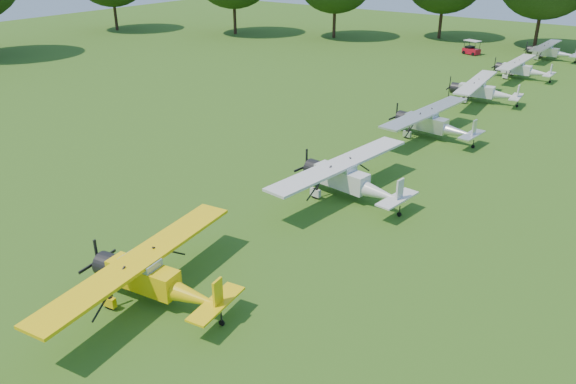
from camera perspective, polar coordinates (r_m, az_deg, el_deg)
name	(u,v)px	position (r m, az deg, el deg)	size (l,w,h in m)	color
ground	(287,220)	(28.31, -0.12, -2.82)	(160.00, 160.00, 0.00)	#2E4F13
tree_belt	(359,69)	(23.88, 7.23, 12.30)	(137.36, 130.27, 14.52)	black
aircraft_2	(153,276)	(22.33, -13.60, -8.33)	(6.39, 10.15, 1.99)	yellow
aircraft_3	(349,177)	(30.29, 6.21, 1.48)	(6.67, 10.59, 2.08)	silver
aircraft_4	(432,122)	(40.72, 14.47, 6.89)	(6.39, 10.16, 2.00)	silver
aircraft_5	(482,89)	(51.14, 19.11, 9.81)	(6.08, 9.70, 1.91)	silver
aircraft_6	(521,68)	(61.34, 22.62, 11.54)	(5.77, 9.16, 1.81)	silver
aircraft_7	(550,51)	(72.37, 25.07, 12.88)	(5.74, 9.13, 1.80)	silver
golf_cart	(471,50)	(72.66, 18.11, 13.58)	(2.17, 1.68, 1.64)	#B50C20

